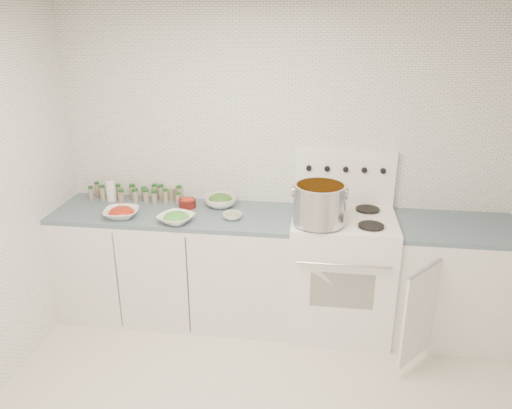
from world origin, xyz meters
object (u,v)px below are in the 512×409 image
object	(u,v)px
stove	(341,269)
bowl_tomato	(121,213)
bowl_snowpea	(176,218)
stock_pot	(319,202)

from	to	relation	value
stove	bowl_tomato	world-z (taller)	stove
stove	bowl_snowpea	world-z (taller)	stove
bowl_tomato	bowl_snowpea	size ratio (longest dim) A/B	0.91
bowl_tomato	bowl_snowpea	xyz separation A→B (m)	(0.44, -0.05, -0.00)
stove	stock_pot	world-z (taller)	stove
stove	bowl_tomato	size ratio (longest dim) A/B	4.65
stock_pot	bowl_tomato	distance (m)	1.48
stock_pot	bowl_snowpea	world-z (taller)	stock_pot
stock_pot	bowl_snowpea	xyz separation A→B (m)	(-1.03, -0.03, -0.16)
stock_pot	bowl_snowpea	distance (m)	1.05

